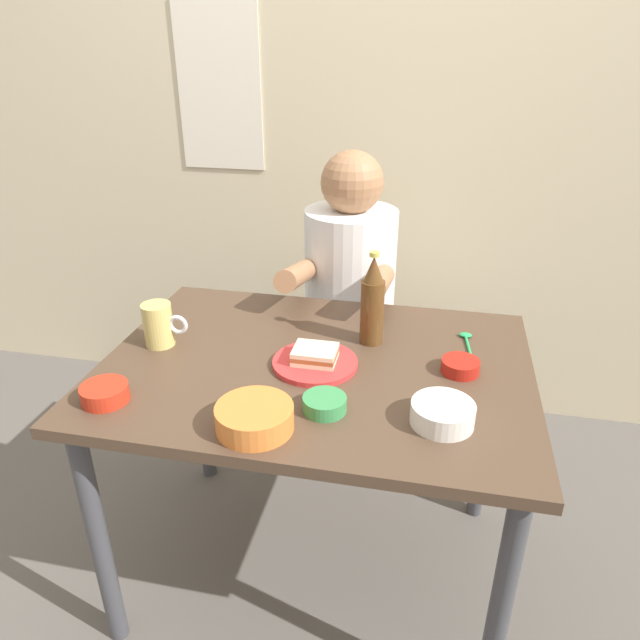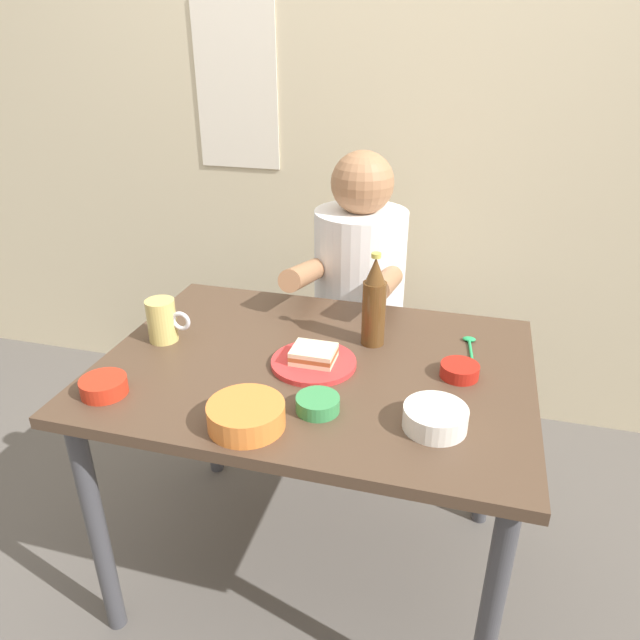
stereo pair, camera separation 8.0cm
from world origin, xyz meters
name	(u,v)px [view 1 (the left image)]	position (x,y,z in m)	size (l,w,h in m)	color
ground_plane	(317,565)	(0.00, 0.00, 0.00)	(6.00, 6.00, 0.00)	#59544F
wall_back	(375,94)	(0.00, 1.05, 1.30)	(4.40, 0.09, 2.60)	beige
dining_table	(316,393)	(0.00, 0.00, 0.65)	(1.10, 0.80, 0.74)	#4C3828
stool	(348,369)	(-0.01, 0.63, 0.35)	(0.34, 0.34, 0.45)	#4C4C51
person_seated	(350,268)	(-0.01, 0.62, 0.77)	(0.33, 0.56, 0.72)	white
plate_orange	(314,363)	(0.00, -0.01, 0.75)	(0.22, 0.22, 0.01)	red
sandwich	(314,354)	(0.00, -0.01, 0.77)	(0.11, 0.09, 0.04)	beige
beer_mug	(159,325)	(-0.44, 0.01, 0.80)	(0.13, 0.08, 0.12)	#D1BC66
beer_bottle	(372,303)	(0.12, 0.15, 0.86)	(0.06, 0.06, 0.26)	#593819
dip_bowl_green	(325,403)	(0.06, -0.20, 0.76)	(0.10, 0.10, 0.03)	#388C4C
sauce_bowl_chili	(105,392)	(-0.44, -0.27, 0.76)	(0.11, 0.11, 0.04)	red
rice_bowl_white	(443,413)	(0.32, -0.20, 0.77)	(0.14, 0.14, 0.05)	silver
soup_bowl_orange	(255,417)	(-0.07, -0.30, 0.77)	(0.17, 0.17, 0.05)	orange
sambal_bowl_red	(460,366)	(0.36, 0.03, 0.76)	(0.10, 0.10, 0.03)	#B21E14
spoon	(466,339)	(0.38, 0.21, 0.75)	(0.04, 0.12, 0.01)	#26A559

